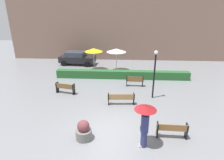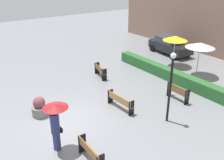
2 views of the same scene
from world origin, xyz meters
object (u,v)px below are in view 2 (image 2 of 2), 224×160
object	(u,v)px
bench_back_row	(178,92)
pedestrian_with_umbrella	(56,120)
bench_near_right	(90,152)
patio_umbrella_yellow	(175,38)
planter_pot	(40,108)
bench_far_left	(100,70)
parked_car	(170,45)
bench_mid_center	(120,101)
lamp_post	(171,81)
patio_umbrella_white	(200,45)

from	to	relation	value
bench_back_row	pedestrian_with_umbrella	world-z (taller)	pedestrian_with_umbrella
bench_near_right	patio_umbrella_yellow	xyz separation A→B (m)	(-5.76, 11.26, 1.74)
planter_pot	pedestrian_with_umbrella	bearing A→B (deg)	-6.70
bench_far_left	parked_car	bearing A→B (deg)	96.52
patio_umbrella_yellow	bench_mid_center	bearing A→B (deg)	-68.42
bench_mid_center	pedestrian_with_umbrella	xyz separation A→B (m)	(1.16, -4.24, 0.95)
planter_pot	patio_umbrella_yellow	size ratio (longest dim) A/B	0.45
bench_near_right	pedestrian_with_umbrella	bearing A→B (deg)	-155.55
parked_car	pedestrian_with_umbrella	bearing A→B (deg)	-64.95
pedestrian_with_umbrella	planter_pot	size ratio (longest dim) A/B	2.00
pedestrian_with_umbrella	patio_umbrella_yellow	xyz separation A→B (m)	(-4.22, 11.96, 0.81)
bench_near_right	bench_mid_center	world-z (taller)	bench_near_right
lamp_post	patio_umbrella_white	bearing A→B (deg)	115.48
bench_far_left	bench_back_row	bearing A→B (deg)	17.96
pedestrian_with_umbrella	patio_umbrella_white	xyz separation A→B (m)	(-1.79, 11.80, 0.83)
lamp_post	bench_back_row	bearing A→B (deg)	119.64
pedestrian_with_umbrella	lamp_post	distance (m)	5.67
patio_umbrella_yellow	bench_near_right	bearing A→B (deg)	-62.92
patio_umbrella_yellow	planter_pot	bearing A→B (deg)	-84.32
bench_near_right	patio_umbrella_white	bearing A→B (deg)	106.73
bench_far_left	lamp_post	distance (m)	7.10
bench_mid_center	bench_far_left	xyz separation A→B (m)	(-4.49, 1.61, 0.01)
lamp_post	bench_mid_center	bearing A→B (deg)	-152.56
bench_near_right	bench_mid_center	bearing A→B (deg)	127.39
bench_near_right	pedestrian_with_umbrella	distance (m)	1.93
bench_mid_center	patio_umbrella_yellow	world-z (taller)	patio_umbrella_yellow
planter_pot	bench_near_right	bearing A→B (deg)	4.23
bench_far_left	patio_umbrella_white	size ratio (longest dim) A/B	0.65
patio_umbrella_white	pedestrian_with_umbrella	bearing A→B (deg)	-81.35
bench_far_left	parked_car	world-z (taller)	parked_car
bench_back_row	pedestrian_with_umbrella	distance (m)	7.72
patio_umbrella_white	parked_car	world-z (taller)	patio_umbrella_white
bench_mid_center	parked_car	size ratio (longest dim) A/B	0.44
planter_pot	bench_mid_center	bearing A→B (deg)	63.89
patio_umbrella_yellow	parked_car	distance (m)	3.52
planter_pot	patio_umbrella_white	size ratio (longest dim) A/B	0.44
lamp_post	patio_umbrella_white	world-z (taller)	lamp_post
bench_near_right	planter_pot	world-z (taller)	planter_pot
patio_umbrella_white	patio_umbrella_yellow	bearing A→B (deg)	176.12
bench_back_row	bench_near_right	bearing A→B (deg)	-77.30
bench_near_right	bench_back_row	world-z (taller)	bench_back_row
planter_pot	patio_umbrella_yellow	distance (m)	11.80
bench_back_row	lamp_post	world-z (taller)	lamp_post
pedestrian_with_umbrella	patio_umbrella_white	distance (m)	11.96
bench_near_right	bench_far_left	bearing A→B (deg)	144.44
bench_far_left	patio_umbrella_white	world-z (taller)	patio_umbrella_white
pedestrian_with_umbrella	parked_car	bearing A→B (deg)	115.05
planter_pot	patio_umbrella_white	xyz separation A→B (m)	(1.27, 11.44, 1.81)
bench_mid_center	bench_back_row	distance (m)	3.61
bench_back_row	patio_umbrella_white	distance (m)	4.82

